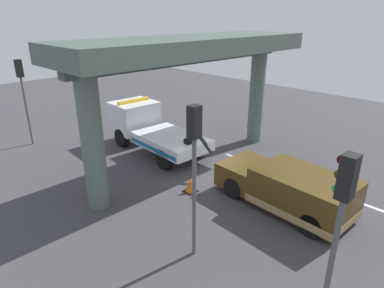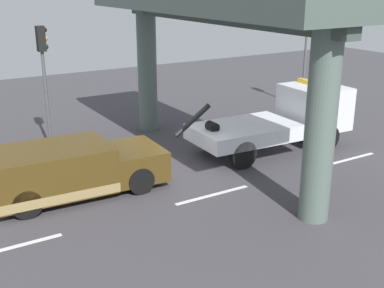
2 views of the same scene
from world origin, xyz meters
name	(u,v)px [view 2 (image 2 of 2)]	position (x,y,z in m)	size (l,w,h in m)	color
ground_plane	(175,172)	(0.00, 0.00, -0.05)	(60.00, 40.00, 0.10)	#423F44
lane_stripe_west	(10,248)	(-6.00, -2.32, 0.00)	(2.60, 0.16, 0.01)	silver
lane_stripe_mid	(213,195)	(0.00, -2.32, 0.00)	(2.60, 0.16, 0.01)	silver
lane_stripe_east	(349,159)	(6.00, -2.32, 0.00)	(2.60, 0.16, 0.01)	silver
tow_truck_white	(286,118)	(4.90, -0.03, 1.20)	(7.30, 2.66, 2.46)	white
towed_van_green	(71,170)	(-3.63, 0.00, 0.78)	(5.29, 2.41, 1.58)	#4C3814
overpass_structure	(214,17)	(1.52, 0.00, 5.10)	(3.60, 12.05, 6.00)	#596B60
traffic_light_far	(44,62)	(-2.98, 4.38, 3.40)	(0.39, 0.32, 4.69)	#515456
traffic_light_mid	(307,40)	(10.02, 4.38, 3.40)	(0.39, 0.32, 4.69)	#515456
traffic_cone_orange	(147,150)	(-0.19, 1.78, 0.29)	(0.52, 0.52, 0.62)	orange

